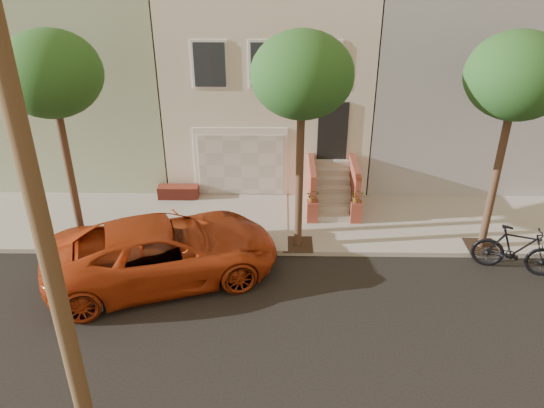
{
  "coord_description": "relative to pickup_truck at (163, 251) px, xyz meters",
  "views": [
    {
      "loc": [
        0.45,
        -9.86,
        8.91
      ],
      "look_at": [
        0.24,
        3.0,
        2.01
      ],
      "focal_mm": 35.62,
      "sensor_mm": 36.0,
      "label": 1
    }
  ],
  "objects": [
    {
      "name": "ground",
      "position": [
        2.71,
        -2.4,
        -0.87
      ],
      "size": [
        90.0,
        90.0,
        0.0
      ],
      "primitive_type": "plane",
      "color": "black",
      "rests_on": "ground"
    },
    {
      "name": "sidewalk",
      "position": [
        2.71,
        2.95,
        -0.79
      ],
      "size": [
        40.0,
        3.7,
        0.15
      ],
      "primitive_type": "cube",
      "color": "#98978A",
      "rests_on": "ground"
    },
    {
      "name": "house_row",
      "position": [
        2.72,
        8.79,
        2.78
      ],
      "size": [
        33.1,
        11.7,
        7.0
      ],
      "color": "beige",
      "rests_on": "sidewalk"
    },
    {
      "name": "tree_left",
      "position": [
        -2.79,
        1.5,
        4.39
      ],
      "size": [
        2.7,
        2.57,
        6.3
      ],
      "color": "#2D2116",
      "rests_on": "sidewalk"
    },
    {
      "name": "tree_mid",
      "position": [
        3.71,
        1.5,
        4.39
      ],
      "size": [
        2.7,
        2.57,
        6.3
      ],
      "color": "#2D2116",
      "rests_on": "sidewalk"
    },
    {
      "name": "tree_right",
      "position": [
        9.21,
        1.5,
        4.39
      ],
      "size": [
        2.7,
        2.57,
        6.3
      ],
      "color": "#2D2116",
      "rests_on": "sidewalk"
    },
    {
      "name": "pickup_truck",
      "position": [
        0.0,
        0.0,
        0.0
      ],
      "size": [
        6.83,
        4.69,
        1.74
      ],
      "primitive_type": "imported",
      "rotation": [
        0.0,
        0.0,
        1.89
      ],
      "color": "#AA3915",
      "rests_on": "ground"
    },
    {
      "name": "motorcycle",
      "position": [
        9.76,
        0.47,
        -0.17
      ],
      "size": [
        2.41,
        1.38,
        1.4
      ],
      "primitive_type": "imported",
      "rotation": [
        0.0,
        0.0,
        1.24
      ],
      "color": "black",
      "rests_on": "ground"
    }
  ]
}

